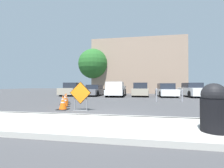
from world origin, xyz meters
TOP-DOWN VIEW (x-y plane):
  - ground_plane at (0.00, 10.00)m, footprint 96.00×96.00m
  - sidewalk_strip at (0.00, -1.14)m, footprint 24.56×2.28m
  - curb_lip at (0.00, 0.00)m, footprint 24.56×0.20m
  - road_closed_sign at (-1.25, 1.56)m, footprint 1.08×0.20m
  - traffic_cone_nearest at (-2.24, 1.72)m, footprint 0.52×0.52m
  - traffic_cone_second at (-2.62, 2.72)m, footprint 0.41×0.41m
  - traffic_cone_third at (-3.10, 3.69)m, footprint 0.54×0.54m
  - traffic_cone_fourth at (-3.58, 4.75)m, footprint 0.44×0.44m
  - parked_car_nearest at (-6.42, 12.09)m, footprint 2.04×4.33m
  - parked_car_second at (-3.66, 12.28)m, footprint 1.96×4.60m
  - pickup_truck at (-0.91, 11.56)m, footprint 1.97×5.01m
  - parked_car_third at (1.85, 12.25)m, footprint 1.98×4.11m
  - parked_car_fourth at (4.60, 11.94)m, footprint 1.94×4.08m
  - parked_car_fifth at (7.36, 12.14)m, footprint 2.00×4.45m
  - trash_bin at (3.19, -1.51)m, footprint 0.56×0.56m
  - bollard_nearest at (2.90, 6.46)m, footprint 0.12×0.12m
  - bollard_second at (4.74, 6.46)m, footprint 0.12×0.12m
  - bollard_third at (6.58, 6.46)m, footprint 0.12×0.12m
  - building_facade_backdrop at (1.51, 20.41)m, footprint 14.64×5.00m
  - street_tree_behind_lot at (-5.59, 18.19)m, footprint 4.84×4.84m

SIDE VIEW (x-z plane):
  - ground_plane at x=0.00m, z-range 0.00..0.00m
  - sidewalk_strip at x=0.00m, z-range 0.00..0.14m
  - curb_lip at x=0.00m, z-range 0.00..0.14m
  - traffic_cone_third at x=-3.10m, z-range -0.01..0.69m
  - traffic_cone_fourth at x=-3.58m, z-range -0.01..0.70m
  - traffic_cone_nearest at x=-2.24m, z-range -0.01..0.71m
  - traffic_cone_second at x=-2.62m, z-range -0.01..0.73m
  - bollard_second at x=4.74m, z-range 0.03..0.96m
  - bollard_nearest at x=2.90m, z-range 0.03..1.02m
  - bollard_third at x=6.58m, z-range 0.03..1.04m
  - parked_car_second at x=-3.66m, z-range -0.04..1.28m
  - parked_car_fourth at x=4.60m, z-range -0.06..1.40m
  - trash_bin at x=3.19m, z-range 0.14..1.26m
  - parked_car_third at x=1.85m, z-range -0.07..1.48m
  - parked_car_fifth at x=7.36m, z-range -0.05..1.47m
  - parked_car_nearest at x=-6.42m, z-range -0.06..1.51m
  - pickup_truck at x=-0.91m, z-range -0.08..1.54m
  - road_closed_sign at x=-1.25m, z-range 0.04..1.44m
  - building_facade_backdrop at x=1.51m, z-range 0.00..8.74m
  - street_tree_behind_lot at x=-5.59m, z-range 1.17..8.37m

